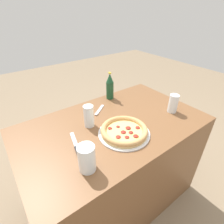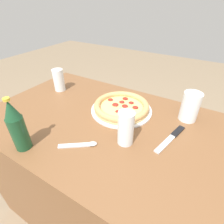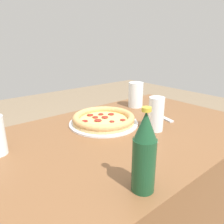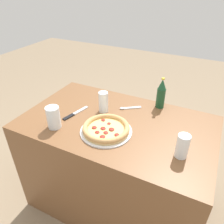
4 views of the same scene
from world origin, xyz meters
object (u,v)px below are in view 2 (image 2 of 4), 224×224
Objects in this scene: glass_orange_juice at (190,108)px; spoon at (82,145)px; beer_bottle at (17,126)px; glass_iced_tea at (126,129)px; pizza_salami at (121,107)px; knife at (172,137)px; glass_cola at (59,81)px.

spoon is at bearing -128.49° from glass_orange_juice.
spoon is (0.19, 0.12, -0.10)m from beer_bottle.
glass_iced_tea reaches higher than spoon.
pizza_salami is at bearing 87.38° from spoon.
spoon is (-0.01, -0.30, -0.02)m from pizza_salami.
glass_iced_tea is (-0.18, -0.29, 0.00)m from glass_orange_juice.
spoon reaches higher than knife.
pizza_salami is 2.24× the size of glass_orange_juice.
beer_bottle is at bearing -134.23° from glass_orange_juice.
glass_iced_tea is at bearing -57.89° from pizza_salami.
beer_bottle reaches higher than knife.
glass_cola is (-0.44, 0.01, 0.04)m from pizza_salami.
beer_bottle is at bearing -61.41° from glass_cola.
pizza_salami reaches higher than knife.
glass_orange_juice is at bearing 45.77° from beer_bottle.
knife is (-0.03, -0.18, -0.06)m from glass_orange_juice.
pizza_salami is 1.41× the size of beer_bottle.
beer_bottle is 0.25m from spoon.
glass_iced_tea is at bearing 37.96° from spoon.
spoon is (-0.29, -0.23, 0.00)m from knife.
glass_cola is (-0.57, 0.21, -0.01)m from glass_iced_tea.
glass_cola reaches higher than spoon.
glass_orange_juice is 0.97× the size of glass_iced_tea.
glass_iced_tea is (0.12, -0.20, 0.05)m from pizza_salami.
glass_cola is 0.60× the size of beer_bottle.
glass_iced_tea reaches higher than knife.
knife is at bearing -6.88° from glass_cola.
beer_bottle is 1.04× the size of knife.
glass_iced_tea is 0.40m from beer_bottle.
spoon is at bearing -142.04° from glass_iced_tea.
beer_bottle is 0.61m from knife.
glass_iced_tea is 0.21m from knife.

